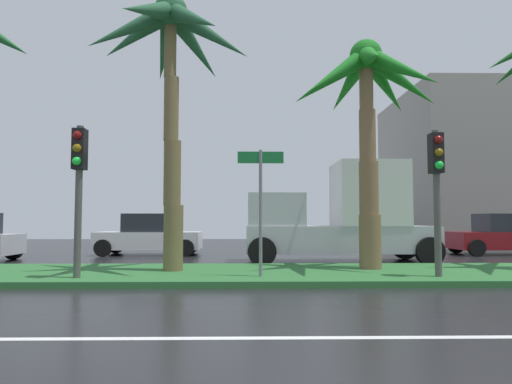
% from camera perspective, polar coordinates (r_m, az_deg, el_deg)
% --- Properties ---
extents(ground_plane, '(90.00, 42.00, 0.10)m').
position_cam_1_polar(ground_plane, '(12.83, 0.52, -10.38)').
color(ground_plane, black).
extents(near_lane_divider_stripe, '(81.00, 0.14, 0.01)m').
position_cam_1_polar(near_lane_divider_stripe, '(5.93, 2.32, -18.05)').
color(near_lane_divider_stripe, white).
rests_on(near_lane_divider_stripe, ground_plane).
extents(median_strip, '(85.50, 4.00, 0.15)m').
position_cam_1_polar(median_strip, '(11.82, 0.64, -10.36)').
color(median_strip, '#2D6B33').
rests_on(median_strip, ground_plane).
extents(palm_tree_centre_left, '(4.50, 4.55, 7.40)m').
position_cam_1_polar(palm_tree_centre_left, '(12.83, -10.98, 17.07)').
color(palm_tree_centre_left, brown).
rests_on(palm_tree_centre_left, median_strip).
extents(palm_tree_centre, '(4.32, 4.66, 6.40)m').
position_cam_1_polar(palm_tree_centre, '(13.23, 13.96, 12.04)').
color(palm_tree_centre, brown).
rests_on(palm_tree_centre, median_strip).
extents(traffic_signal_median_left, '(0.28, 0.43, 3.53)m').
position_cam_1_polar(traffic_signal_median_left, '(11.22, -21.60, 2.33)').
color(traffic_signal_median_left, '#4C4C47').
rests_on(traffic_signal_median_left, median_strip).
extents(traffic_signal_median_right, '(0.28, 0.43, 3.46)m').
position_cam_1_polar(traffic_signal_median_right, '(11.49, 21.99, 1.99)').
color(traffic_signal_median_right, '#4C4C47').
rests_on(traffic_signal_median_right, median_strip).
extents(street_name_sign, '(1.10, 0.08, 3.00)m').
position_cam_1_polar(street_name_sign, '(10.67, 0.59, -0.33)').
color(street_name_sign, slate).
rests_on(street_name_sign, median_strip).
extents(car_in_traffic_second, '(4.30, 2.02, 1.72)m').
position_cam_1_polar(car_in_traffic_second, '(19.43, -13.26, -5.34)').
color(car_in_traffic_second, white).
rests_on(car_in_traffic_second, ground_plane).
extents(box_truck_lead, '(6.40, 2.64, 3.46)m').
position_cam_1_polar(box_truck_lead, '(15.90, 10.71, -3.21)').
color(box_truck_lead, silver).
rests_on(box_truck_lead, ground_plane).
extents(car_in_traffic_third, '(4.30, 2.02, 1.72)m').
position_cam_1_polar(car_in_traffic_third, '(21.66, 29.14, -4.79)').
color(car_in_traffic_third, maroon).
rests_on(car_in_traffic_third, ground_plane).
extents(building_far_right, '(15.14, 11.52, 10.74)m').
position_cam_1_polar(building_far_right, '(38.64, 28.61, 2.72)').
color(building_far_right, gray).
rests_on(building_far_right, ground_plane).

